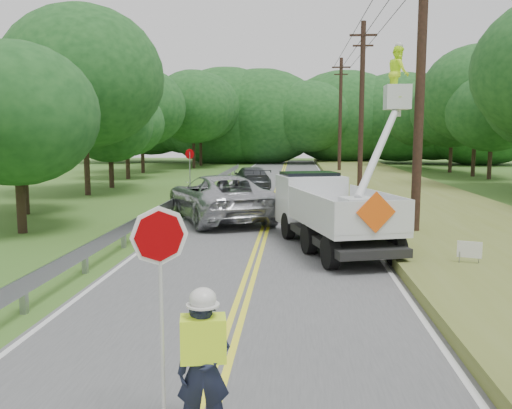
{
  "coord_description": "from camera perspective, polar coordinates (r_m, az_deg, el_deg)",
  "views": [
    {
      "loc": [
        1.05,
        -8.51,
        3.41
      ],
      "look_at": [
        0.0,
        6.0,
        1.5
      ],
      "focal_mm": 37.32,
      "sensor_mm": 36.0,
      "label": 1
    }
  ],
  "objects": [
    {
      "name": "yard_sign",
      "position": [
        14.02,
        21.91,
        -4.62
      ],
      "size": [
        0.55,
        0.22,
        0.83
      ],
      "color": "white",
      "rests_on": "ground"
    },
    {
      "name": "suv_silver",
      "position": [
        21.3,
        -4.02,
        0.79
      ],
      "size": [
        5.48,
        7.23,
        1.82
      ],
      "primitive_type": "imported",
      "rotation": [
        0.0,
        0.0,
        3.57
      ],
      "color": "#AFB0B6",
      "rests_on": "road"
    },
    {
      "name": "bucket_truck",
      "position": [
        16.82,
        8.0,
        0.71
      ],
      "size": [
        4.29,
        6.47,
        6.16
      ],
      "color": "black",
      "rests_on": "road"
    },
    {
      "name": "flagger",
      "position": [
        6.12,
        -5.8,
        -16.11
      ],
      "size": [
        1.06,
        0.49,
        2.64
      ],
      "color": "#191E33",
      "rests_on": "road"
    },
    {
      "name": "tall_grass_verge",
      "position": [
        23.53,
        19.0,
        -0.89
      ],
      "size": [
        7.0,
        96.0,
        0.3
      ],
      "primitive_type": "cube",
      "color": "olive",
      "rests_on": "ground"
    },
    {
      "name": "suv_darkgrey",
      "position": [
        33.4,
        -0.53,
        2.86
      ],
      "size": [
        3.03,
        5.13,
        1.39
      ],
      "primitive_type": "imported",
      "rotation": [
        0.0,
        0.0,
        3.38
      ],
      "color": "#34383C",
      "rests_on": "road"
    },
    {
      "name": "stop_sign_permanent",
      "position": [
        28.92,
        -7.11,
        4.21
      ],
      "size": [
        0.42,
        0.42,
        2.67
      ],
      "color": "gray",
      "rests_on": "ground"
    },
    {
      "name": "ground",
      "position": [
        9.22,
        -2.78,
        -14.23
      ],
      "size": [
        140.0,
        140.0,
        0.0
      ],
      "primitive_type": "plane",
      "color": "#3E5B1C",
      "rests_on": "ground"
    },
    {
      "name": "treeline_horizon",
      "position": [
        64.8,
        4.97,
        9.31
      ],
      "size": [
        56.96,
        15.07,
        12.02
      ],
      "color": "#17431A",
      "rests_on": "ground"
    },
    {
      "name": "guardrail",
      "position": [
        24.12,
        -8.01,
        0.61
      ],
      "size": [
        0.18,
        48.0,
        0.77
      ],
      "color": "gray",
      "rests_on": "ground"
    },
    {
      "name": "road",
      "position": [
        22.79,
        1.46,
        -1.1
      ],
      "size": [
        7.2,
        96.0,
        0.03
      ],
      "color": "#515254",
      "rests_on": "ground"
    },
    {
      "name": "utility_poles",
      "position": [
        25.89,
        13.17,
        11.41
      ],
      "size": [
        1.6,
        43.3,
        10.0
      ],
      "color": "black",
      "rests_on": "ground"
    },
    {
      "name": "treeline_left",
      "position": [
        40.74,
        -12.2,
        10.63
      ],
      "size": [
        11.53,
        57.11,
        10.49
      ],
      "color": "#332319",
      "rests_on": "ground"
    }
  ]
}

